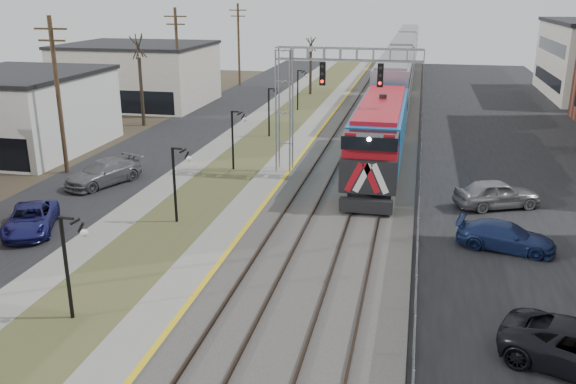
% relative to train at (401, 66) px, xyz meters
% --- Properties ---
extents(street_west, '(7.00, 120.00, 0.04)m').
position_rel_train_xyz_m(street_west, '(-17.00, -30.08, -2.90)').
color(street_west, black).
rests_on(street_west, ground).
extents(sidewalk, '(2.00, 120.00, 0.08)m').
position_rel_train_xyz_m(sidewalk, '(-12.50, -30.08, -2.88)').
color(sidewalk, gray).
rests_on(sidewalk, ground).
extents(grass_median, '(4.00, 120.00, 0.06)m').
position_rel_train_xyz_m(grass_median, '(-9.50, -30.08, -2.89)').
color(grass_median, '#4B512B').
rests_on(grass_median, ground).
extents(platform, '(2.00, 120.00, 0.24)m').
position_rel_train_xyz_m(platform, '(-6.50, -30.08, -2.80)').
color(platform, gray).
rests_on(platform, ground).
extents(ballast_bed, '(8.00, 120.00, 0.20)m').
position_rel_train_xyz_m(ballast_bed, '(-1.50, -30.08, -2.82)').
color(ballast_bed, '#595651').
rests_on(ballast_bed, ground).
extents(parking_lot, '(16.00, 120.00, 0.04)m').
position_rel_train_xyz_m(parking_lot, '(10.50, -30.08, -2.90)').
color(parking_lot, black).
rests_on(parking_lot, ground).
extents(platform_edge, '(0.24, 120.00, 0.01)m').
position_rel_train_xyz_m(platform_edge, '(-5.62, -30.08, -2.67)').
color(platform_edge, gold).
rests_on(platform_edge, platform).
extents(track_near, '(1.58, 120.00, 0.15)m').
position_rel_train_xyz_m(track_near, '(-3.50, -30.08, -2.64)').
color(track_near, '#2D2119').
rests_on(track_near, ballast_bed).
extents(track_far, '(1.58, 120.00, 0.15)m').
position_rel_train_xyz_m(track_far, '(-0.00, -30.08, -2.64)').
color(track_far, '#2D2119').
rests_on(track_far, ballast_bed).
extents(train, '(3.00, 85.85, 5.33)m').
position_rel_train_xyz_m(train, '(0.00, 0.00, 0.00)').
color(train, '#1668B4').
rests_on(train, ground).
extents(signal_gantry, '(9.00, 1.07, 8.15)m').
position_rel_train_xyz_m(signal_gantry, '(-4.28, -37.09, 2.67)').
color(signal_gantry, gray).
rests_on(signal_gantry, ground).
extents(lampposts, '(0.14, 62.14, 4.00)m').
position_rel_train_xyz_m(lampposts, '(-9.50, -46.80, -0.92)').
color(lampposts, black).
rests_on(lampposts, ground).
extents(utility_poles, '(0.28, 80.28, 10.00)m').
position_rel_train_xyz_m(utility_poles, '(-20.00, -40.08, 2.08)').
color(utility_poles, '#4C3823').
rests_on(utility_poles, ground).
extents(fence, '(0.04, 120.00, 1.60)m').
position_rel_train_xyz_m(fence, '(2.70, -30.08, -2.12)').
color(fence, gray).
rests_on(fence, ground).
extents(bare_trees, '(12.30, 42.30, 5.95)m').
position_rel_train_xyz_m(bare_trees, '(-18.16, -26.17, -0.22)').
color(bare_trees, '#382D23').
rests_on(bare_trees, ground).
extents(car_lot_d, '(4.67, 2.67, 1.28)m').
position_rel_train_xyz_m(car_lot_d, '(6.66, -47.22, -2.28)').
color(car_lot_d, navy).
rests_on(car_lot_d, ground).
extents(car_lot_e, '(5.00, 3.52, 1.58)m').
position_rel_train_xyz_m(car_lot_e, '(6.89, -41.28, -2.13)').
color(car_lot_e, slate).
rests_on(car_lot_e, ground).
extents(car_street_a, '(3.83, 5.12, 1.29)m').
position_rel_train_xyz_m(car_street_a, '(-16.02, -49.84, -2.27)').
color(car_street_a, navy).
rests_on(car_street_a, ground).
extents(car_street_b, '(3.91, 5.53, 1.49)m').
position_rel_train_xyz_m(car_street_b, '(-16.34, -41.93, -2.18)').
color(car_street_b, slate).
rests_on(car_street_b, ground).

